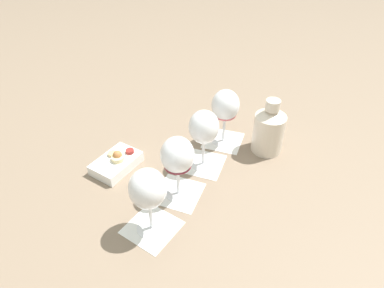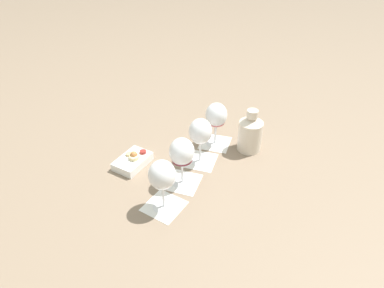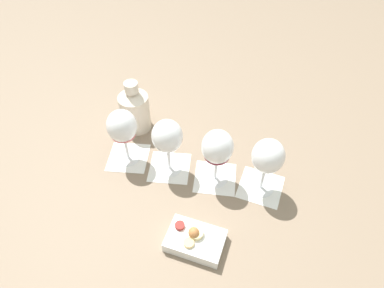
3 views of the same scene
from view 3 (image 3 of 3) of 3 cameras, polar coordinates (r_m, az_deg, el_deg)
ground_plane at (r=0.98m, az=-0.32°, el=-4.77°), size 8.00×8.00×0.00m
tasting_card_0 at (r=1.04m, az=-10.55°, el=-2.19°), size 0.16×0.16×0.00m
tasting_card_1 at (r=1.00m, az=-3.76°, el=-3.90°), size 0.16×0.16×0.00m
tasting_card_2 at (r=0.97m, az=3.86°, el=-5.63°), size 0.15×0.15×0.00m
tasting_card_3 at (r=0.97m, az=11.35°, el=-7.02°), size 0.14×0.14×0.00m
wine_glass_0 at (r=0.95m, az=-11.53°, el=2.60°), size 0.08×0.08×0.18m
wine_glass_1 at (r=0.91m, az=-4.13°, el=0.93°), size 0.08×0.08×0.18m
wine_glass_2 at (r=0.88m, az=4.25°, el=-0.82°), size 0.08×0.08×0.18m
wine_glass_3 at (r=0.88m, az=12.49°, el=-2.37°), size 0.08×0.08×0.18m
ceramic_vase at (r=1.08m, az=-9.55°, el=5.81°), size 0.09×0.09×0.17m
snack_dish at (r=0.85m, az=0.50°, el=-15.67°), size 0.15×0.12×0.06m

